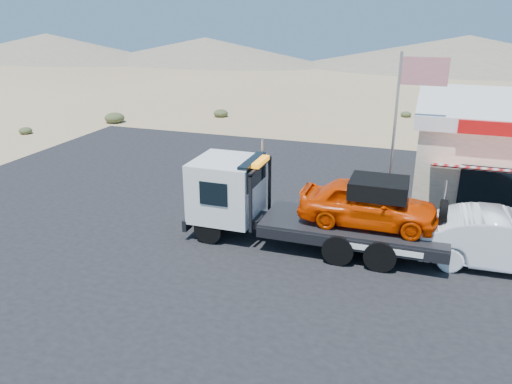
% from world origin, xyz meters
% --- Properties ---
extents(ground, '(120.00, 120.00, 0.00)m').
position_xyz_m(ground, '(0.00, 0.00, 0.00)').
color(ground, '#997A57').
rests_on(ground, ground).
extents(asphalt_lot, '(32.00, 24.00, 0.02)m').
position_xyz_m(asphalt_lot, '(2.00, 3.00, 0.01)').
color(asphalt_lot, black).
rests_on(asphalt_lot, ground).
extents(tow_truck, '(8.19, 2.43, 2.74)m').
position_xyz_m(tow_truck, '(2.36, 1.91, 1.48)').
color(tow_truck, black).
rests_on(tow_truck, asphalt_lot).
extents(white_sedan, '(5.16, 2.02, 1.67)m').
position_xyz_m(white_sedan, '(8.28, 2.27, 0.86)').
color(white_sedan, silver).
rests_on(white_sedan, asphalt_lot).
extents(flagpole, '(1.55, 0.10, 6.00)m').
position_xyz_m(flagpole, '(4.93, 4.50, 3.76)').
color(flagpole, '#99999E').
rests_on(flagpole, asphalt_lot).
extents(desert_scrub, '(25.04, 32.14, 0.72)m').
position_xyz_m(desert_scrub, '(-14.32, 7.41, 0.30)').
color(desert_scrub, '#364022').
rests_on(desert_scrub, ground).
extents(distant_hills, '(126.00, 48.00, 4.20)m').
position_xyz_m(distant_hills, '(-9.77, 55.14, 1.89)').
color(distant_hills, '#726B59').
rests_on(distant_hills, ground).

